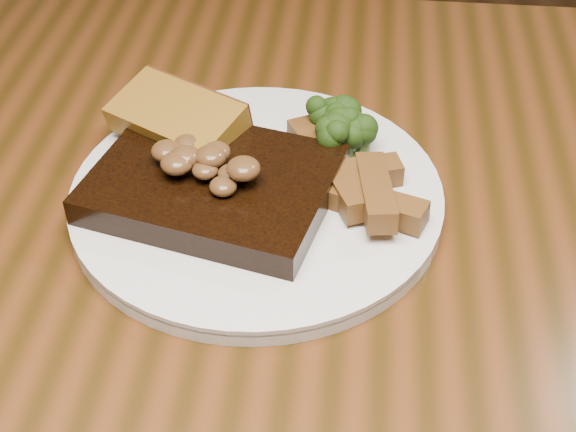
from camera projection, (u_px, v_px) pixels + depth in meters
The scene contains 9 objects.
dining_table at pixel (281, 338), 0.68m from camera, with size 1.60×0.90×0.75m.
chair_far at pixel (225, 58), 1.26m from camera, with size 0.60×0.60×0.97m.
plate at pixel (257, 198), 0.67m from camera, with size 0.31×0.31×0.01m, color silver.
steak at pixel (213, 186), 0.65m from camera, with size 0.19×0.14×0.03m, color black.
steak_bone at pixel (199, 244), 0.60m from camera, with size 0.15×0.01×0.02m, color beige.
mushroom_pile at pixel (205, 156), 0.63m from camera, with size 0.07×0.07×0.03m, color #503219, non-canonical shape.
garlic_bread at pixel (179, 137), 0.70m from camera, with size 0.11×0.06×0.02m, color olive.
potato_wedges at pixel (326, 176), 0.66m from camera, with size 0.12×0.12×0.02m, color brown, non-canonical shape.
broccoli_cluster at pixel (332, 133), 0.69m from camera, with size 0.07×0.07×0.04m, color #19350C, non-canonical shape.
Camera 1 is at (0.05, -0.44, 1.19)m, focal length 50.00 mm.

